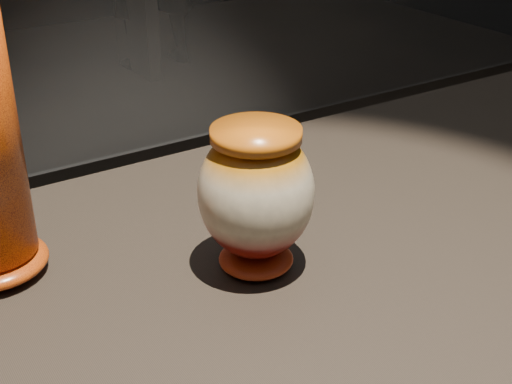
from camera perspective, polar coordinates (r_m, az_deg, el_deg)
main_vase at (r=0.89m, az=-0.00°, el=-0.20°), size 0.18×0.18×0.20m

